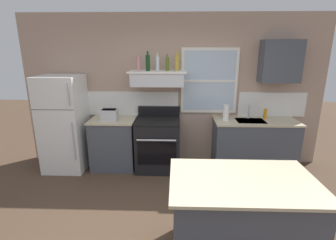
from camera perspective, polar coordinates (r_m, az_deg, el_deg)
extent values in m
cube|color=tan|center=(4.66, 1.05, 6.42)|extent=(5.40, 0.06, 2.70)
cube|color=white|center=(4.82, -12.81, 3.68)|extent=(2.50, 0.02, 0.44)
cube|color=white|center=(4.97, 22.30, 3.24)|extent=(1.20, 0.02, 0.44)
cube|color=white|center=(4.62, 9.24, 8.64)|extent=(1.00, 0.04, 1.15)
cube|color=silver|center=(4.60, 9.27, 8.62)|extent=(0.90, 0.01, 1.05)
cube|color=white|center=(4.60, 9.27, 8.61)|extent=(0.90, 0.02, 0.04)
cube|color=white|center=(4.82, -22.29, -0.73)|extent=(0.70, 0.68, 1.67)
cube|color=#333333|center=(4.44, -24.48, 2.09)|extent=(0.69, 0.00, 0.01)
cylinder|color=#A5A8AD|center=(4.44, -20.38, -4.57)|extent=(0.02, 0.02, 0.64)
cylinder|color=#A5A8AD|center=(4.24, -21.39, 5.35)|extent=(0.02, 0.02, 0.35)
cube|color=#474C56|center=(4.72, -11.99, -5.29)|extent=(0.76, 0.60, 0.88)
cube|color=#C6B793|center=(4.58, -12.31, 0.04)|extent=(0.79, 0.63, 0.03)
cube|color=silver|center=(4.49, -13.03, 1.16)|extent=(0.28, 0.20, 0.19)
cube|color=black|center=(4.47, -13.10, 2.27)|extent=(0.24, 0.16, 0.01)
cube|color=black|center=(4.53, -14.83, 1.60)|extent=(0.02, 0.03, 0.02)
cube|color=black|center=(4.56, -2.24, -5.76)|extent=(0.76, 0.64, 0.87)
cube|color=black|center=(4.41, -2.30, -0.26)|extent=(0.76, 0.64, 0.04)
cube|color=black|center=(4.66, -2.06, 2.03)|extent=(0.76, 0.06, 0.18)
cube|color=black|center=(4.26, -2.55, -7.56)|extent=(0.65, 0.01, 0.40)
cylinder|color=silver|center=(4.14, -2.63, -4.57)|extent=(0.65, 0.03, 0.03)
cube|color=silver|center=(4.37, -2.31, 9.22)|extent=(0.88, 0.48, 0.22)
cube|color=#262628|center=(4.15, -2.53, 7.77)|extent=(0.75, 0.02, 0.04)
cube|color=white|center=(4.35, -2.33, 10.82)|extent=(0.96, 0.52, 0.02)
cylinder|color=#C67F84|center=(4.40, -6.59, 12.46)|extent=(0.07, 0.07, 0.23)
cylinder|color=#C67F84|center=(4.39, -6.65, 14.33)|extent=(0.03, 0.03, 0.06)
cylinder|color=#143819|center=(4.32, -4.56, 12.63)|extent=(0.07, 0.07, 0.26)
cylinder|color=#143819|center=(4.31, -4.61, 14.78)|extent=(0.03, 0.03, 0.06)
cylinder|color=silver|center=(4.39, -2.37, 12.58)|extent=(0.06, 0.06, 0.24)
cylinder|color=silver|center=(4.39, -2.40, 14.51)|extent=(0.03, 0.03, 0.06)
cylinder|color=#4C601E|center=(4.35, -0.14, 12.46)|extent=(0.06, 0.06, 0.22)
cylinder|color=#4C601E|center=(4.34, -0.14, 14.29)|extent=(0.03, 0.03, 0.06)
cylinder|color=#B29333|center=(4.37, 2.04, 12.76)|extent=(0.08, 0.08, 0.27)
cylinder|color=#B29333|center=(4.36, 2.07, 14.94)|extent=(0.03, 0.03, 0.07)
cube|color=#474C56|center=(4.78, 18.65, -5.49)|extent=(1.40, 0.60, 0.88)
cube|color=#C6B793|center=(4.65, 19.14, -0.25)|extent=(1.43, 0.63, 0.03)
cube|color=#B7BABC|center=(4.60, 18.03, -0.20)|extent=(0.48, 0.36, 0.01)
cylinder|color=silver|center=(4.69, 17.73, 1.99)|extent=(0.03, 0.03, 0.28)
cylinder|color=silver|center=(4.59, 18.11, 3.20)|extent=(0.02, 0.16, 0.02)
cylinder|color=white|center=(4.48, 12.90, 1.65)|extent=(0.11, 0.11, 0.27)
cylinder|color=orange|center=(4.77, 20.98, 1.28)|extent=(0.06, 0.06, 0.18)
cube|color=#474C56|center=(2.83, 15.80, -21.08)|extent=(1.32, 0.82, 0.88)
cube|color=#C6B793|center=(2.59, 16.57, -12.96)|extent=(1.40, 0.90, 0.03)
cube|color=#474C56|center=(4.74, 23.90, 11.96)|extent=(0.64, 0.32, 0.70)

